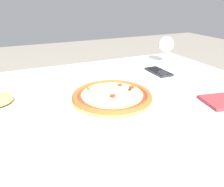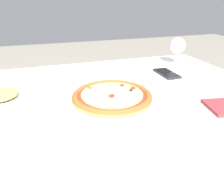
{
  "view_description": "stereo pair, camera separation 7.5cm",
  "coord_description": "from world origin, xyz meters",
  "px_view_note": "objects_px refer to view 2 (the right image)",
  "views": [
    {
      "loc": [
        -0.27,
        -0.64,
        1.07
      ],
      "look_at": [
        0.01,
        -0.02,
        0.76
      ],
      "focal_mm": 35.0,
      "sensor_mm": 36.0,
      "label": 1
    },
    {
      "loc": [
        -0.2,
        -0.67,
        1.07
      ],
      "look_at": [
        0.01,
        -0.02,
        0.76
      ],
      "focal_mm": 35.0,
      "sensor_mm": 36.0,
      "label": 2
    }
  ],
  "objects_px": {
    "dining_table": "(108,120)",
    "wine_glass_far_left": "(177,46)",
    "pizza_plate": "(112,97)",
    "side_plate": "(1,97)",
    "cell_phone": "(167,73)"
  },
  "relations": [
    {
      "from": "pizza_plate",
      "to": "side_plate",
      "type": "relative_size",
      "value": 1.47
    },
    {
      "from": "dining_table",
      "to": "wine_glass_far_left",
      "type": "xyz_separation_m",
      "value": [
        0.47,
        0.3,
        0.18
      ]
    },
    {
      "from": "wine_glass_far_left",
      "to": "cell_phone",
      "type": "relative_size",
      "value": 1.01
    },
    {
      "from": "pizza_plate",
      "to": "cell_phone",
      "type": "xyz_separation_m",
      "value": [
        0.33,
        0.2,
        -0.01
      ]
    },
    {
      "from": "dining_table",
      "to": "side_plate",
      "type": "bearing_deg",
      "value": 163.31
    },
    {
      "from": "dining_table",
      "to": "cell_phone",
      "type": "xyz_separation_m",
      "value": [
        0.34,
        0.18,
        0.09
      ]
    },
    {
      "from": "pizza_plate",
      "to": "side_plate",
      "type": "height_order",
      "value": "pizza_plate"
    },
    {
      "from": "pizza_plate",
      "to": "wine_glass_far_left",
      "type": "height_order",
      "value": "wine_glass_far_left"
    },
    {
      "from": "dining_table",
      "to": "pizza_plate",
      "type": "height_order",
      "value": "pizza_plate"
    },
    {
      "from": "cell_phone",
      "to": "side_plate",
      "type": "relative_size",
      "value": 0.71
    },
    {
      "from": "wine_glass_far_left",
      "to": "cell_phone",
      "type": "distance_m",
      "value": 0.2
    },
    {
      "from": "pizza_plate",
      "to": "cell_phone",
      "type": "height_order",
      "value": "pizza_plate"
    },
    {
      "from": "dining_table",
      "to": "wine_glass_far_left",
      "type": "height_order",
      "value": "wine_glass_far_left"
    },
    {
      "from": "dining_table",
      "to": "side_plate",
      "type": "distance_m",
      "value": 0.39
    },
    {
      "from": "wine_glass_far_left",
      "to": "dining_table",
      "type": "bearing_deg",
      "value": -147.01
    }
  ]
}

